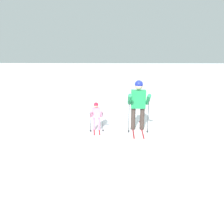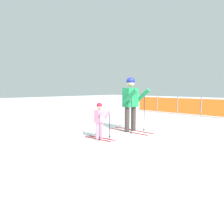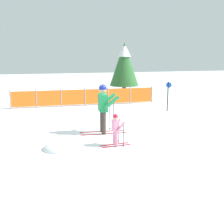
{
  "view_description": "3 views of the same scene",
  "coord_description": "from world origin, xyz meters",
  "views": [
    {
      "loc": [
        7.51,
        -1.1,
        3.04
      ],
      "look_at": [
        0.14,
        -1.21,
        0.75
      ],
      "focal_mm": 35.0,
      "sensor_mm": 36.0,
      "label": 1
    },
    {
      "loc": [
        4.61,
        -6.0,
        1.47
      ],
      "look_at": [
        0.01,
        -1.28,
        0.75
      ],
      "focal_mm": 35.0,
      "sensor_mm": 36.0,
      "label": 2
    },
    {
      "loc": [
        -2.17,
        -10.27,
        3.01
      ],
      "look_at": [
        0.04,
        -1.13,
        0.98
      ],
      "focal_mm": 45.0,
      "sensor_mm": 36.0,
      "label": 3
    }
  ],
  "objects": [
    {
      "name": "ground_plane",
      "position": [
        0.0,
        0.0,
        0.0
      ],
      "size": [
        60.0,
        60.0,
        0.0
      ],
      "primitive_type": "plane",
      "color": "white"
    },
    {
      "name": "skier_adult",
      "position": [
        -0.07,
        -0.27,
        1.1
      ],
      "size": [
        1.75,
        0.78,
        1.84
      ],
      "rotation": [
        0.0,
        0.0,
        -0.03
      ],
      "color": "maroon",
      "rests_on": "ground_plane"
    },
    {
      "name": "snow_mound",
      "position": [
        -1.69,
        -1.69,
        0.0
      ],
      "size": [
        1.27,
        1.08,
        0.51
      ],
      "primitive_type": "ellipsoid",
      "color": "white",
      "rests_on": "ground_plane"
    },
    {
      "name": "safety_fence",
      "position": [
        0.03,
        5.36,
        0.5
      ],
      "size": [
        8.09,
        0.11,
        1.0
      ],
      "rotation": [
        0.0,
        0.0,
        -0.01
      ],
      "color": "gray",
      "rests_on": "ground_plane"
    },
    {
      "name": "skier_child",
      "position": [
        0.01,
        -1.78,
        0.61
      ],
      "size": [
        1.01,
        0.52,
        1.06
      ],
      "rotation": [
        0.0,
        0.0,
        0.11
      ],
      "color": "maroon",
      "rests_on": "ground_plane"
    }
  ]
}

